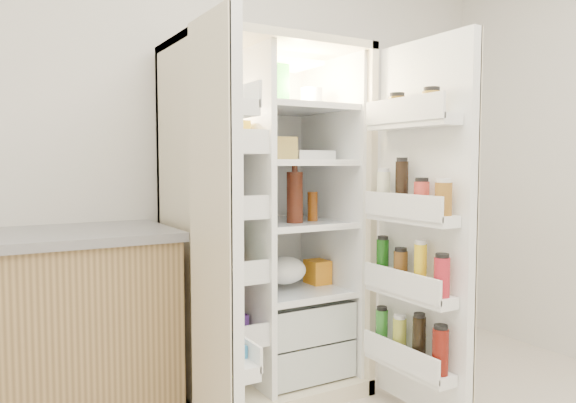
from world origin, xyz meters
TOP-DOWN VIEW (x-y plane):
  - wall_back at (0.00, 2.00)m, footprint 4.00×0.02m
  - refrigerator at (0.16, 1.65)m, footprint 0.92×0.70m
  - freezer_door at (-0.35, 1.05)m, footprint 0.15×0.40m
  - fridge_door at (0.63, 0.96)m, footprint 0.17×0.58m
  - kitchen_counter at (-0.97, 1.68)m, footprint 1.23×0.66m

SIDE VIEW (x-z plane):
  - kitchen_counter at x=-0.97m, z-range 0.00..0.90m
  - refrigerator at x=0.16m, z-range -0.16..1.64m
  - fridge_door at x=0.63m, z-range 0.01..1.73m
  - freezer_door at x=-0.35m, z-range 0.03..1.75m
  - wall_back at x=0.00m, z-range 0.00..2.70m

